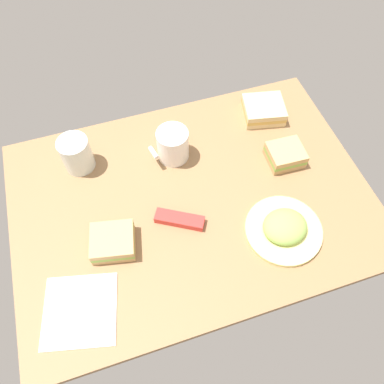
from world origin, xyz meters
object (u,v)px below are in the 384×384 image
at_px(coffee_mug_black, 173,145).
at_px(plate_of_food, 284,228).
at_px(sandwich_main, 285,155).
at_px(snack_bar, 180,220).
at_px(glass_of_milk, 77,155).
at_px(sandwich_extra, 113,242).
at_px(sandwich_side, 263,110).
at_px(paper_napkin, 80,311).

bearing_deg(coffee_mug_black, plate_of_food, -58.14).
bearing_deg(sandwich_main, plate_of_food, -115.64).
bearing_deg(snack_bar, glass_of_milk, 159.68).
bearing_deg(sandwich_extra, sandwich_side, 28.74).
height_order(glass_of_milk, snack_bar, glass_of_milk).
height_order(coffee_mug_black, paper_napkin, coffee_mug_black).
bearing_deg(coffee_mug_black, snack_bar, -102.12).
relative_size(sandwich_main, glass_of_milk, 0.99).
bearing_deg(sandwich_extra, snack_bar, 4.91).
height_order(sandwich_side, snack_bar, sandwich_side).
height_order(sandwich_side, sandwich_extra, same).
relative_size(plate_of_food, sandwich_main, 1.95).
bearing_deg(paper_napkin, sandwich_extra, 51.12).
distance_m(glass_of_milk, snack_bar, 0.32).
xyz_separation_m(sandwich_main, paper_napkin, (-0.59, -0.23, -0.02)).
height_order(plate_of_food, coffee_mug_black, coffee_mug_black).
bearing_deg(sandwich_side, paper_napkin, -146.35).
bearing_deg(sandwich_extra, glass_of_milk, 98.18).
relative_size(sandwich_side, glass_of_milk, 1.37).
bearing_deg(plate_of_food, paper_napkin, -175.63).
bearing_deg(plate_of_food, sandwich_side, 74.09).
height_order(coffee_mug_black, sandwich_extra, coffee_mug_black).
xyz_separation_m(snack_bar, paper_napkin, (-0.27, -0.14, -0.01)).
bearing_deg(plate_of_food, sandwich_extra, 167.43).
height_order(sandwich_extra, glass_of_milk, glass_of_milk).
xyz_separation_m(coffee_mug_black, sandwich_extra, (-0.21, -0.21, -0.03)).
height_order(coffee_mug_black, sandwich_main, coffee_mug_black).
bearing_deg(plate_of_food, sandwich_main, 64.36).
relative_size(coffee_mug_black, paper_napkin, 0.69).
distance_m(plate_of_food, coffee_mug_black, 0.36).
relative_size(coffee_mug_black, glass_of_milk, 1.12).
height_order(sandwich_side, paper_napkin, sandwich_side).
bearing_deg(paper_napkin, sandwich_side, 33.65).
height_order(plate_of_food, glass_of_milk, glass_of_milk).
height_order(plate_of_food, paper_napkin, plate_of_food).
relative_size(sandwich_main, snack_bar, 0.79).
bearing_deg(sandwich_main, sandwich_extra, -167.73).
relative_size(sandwich_main, sandwich_side, 0.72).
relative_size(coffee_mug_black, snack_bar, 0.89).
xyz_separation_m(plate_of_food, glass_of_milk, (-0.43, 0.35, 0.03)).
relative_size(plate_of_food, coffee_mug_black, 1.72).
bearing_deg(paper_napkin, coffee_mug_black, 47.56).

